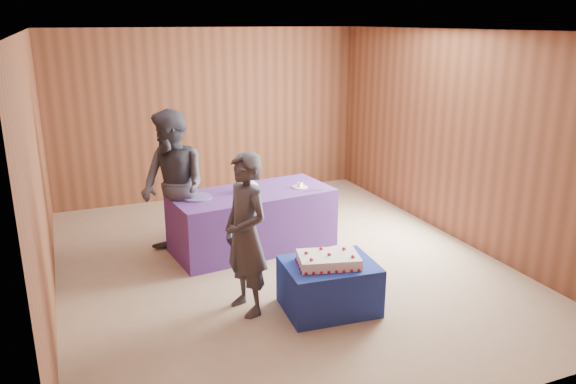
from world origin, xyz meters
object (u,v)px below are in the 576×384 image
sheet_cake (328,260)px  guest_left (246,235)px  cake_table (329,286)px  guest_right (173,187)px  serving_table (253,220)px  vase (251,184)px

sheet_cake → guest_left: bearing=170.9°
cake_table → guest_left: bearing=164.2°
guest_left → guest_right: size_ratio=0.89×
cake_table → guest_right: size_ratio=0.49×
serving_table → guest_left: guest_left is taller
guest_left → guest_right: bearing=179.6°
serving_table → guest_left: 1.68m
vase → guest_left: size_ratio=0.12×
serving_table → guest_right: guest_right is taller
serving_table → guest_left: bearing=-117.5°
cake_table → serving_table: (-0.19, 1.80, 0.12)m
sheet_cake → cake_table: bearing=60.8°
vase → sheet_cake: bearing=-84.8°
serving_table → sheet_cake: (0.16, -1.83, 0.18)m
vase → guest_right: size_ratio=0.10×
serving_table → sheet_cake: 1.85m
cake_table → guest_right: (-1.15, 1.85, 0.66)m
sheet_cake → guest_left: (-0.74, 0.32, 0.26)m
cake_table → sheet_cake: (-0.03, -0.03, 0.30)m
sheet_cake → guest_right: bearing=135.0°
guest_left → guest_right: guest_right is taller
cake_table → sheet_cake: sheet_cake is taller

